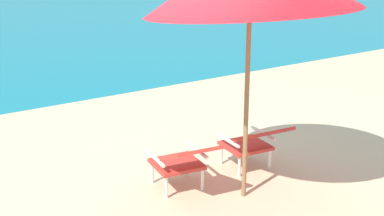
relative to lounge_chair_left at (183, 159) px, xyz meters
The scene contains 3 objects.
ground_plane 4.15m from the lounge_chair_left, 82.97° to the left, with size 40.00×40.00×0.00m, color beige.
lounge_chair_left is the anchor object (origin of this frame).
lounge_chair_right 1.01m from the lounge_chair_left, ahead, with size 0.62×0.93×0.68m.
Camera 1 is at (-3.37, -4.54, 2.68)m, focal length 48.96 mm.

